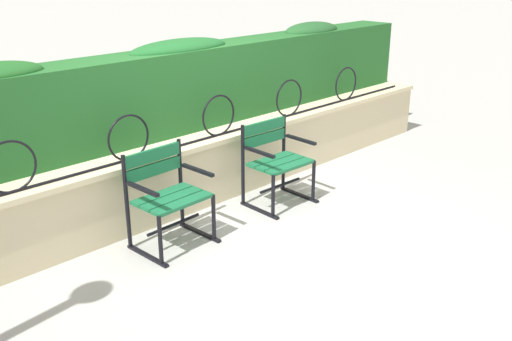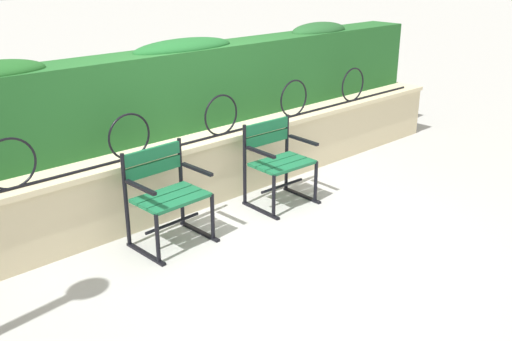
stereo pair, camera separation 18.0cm
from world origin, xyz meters
The scene contains 6 objects.
ground_plane centered at (0.00, 0.00, 0.00)m, with size 60.00×60.00×0.00m, color #ADADA8.
stone_wall centered at (0.00, 0.94, 0.34)m, with size 7.37×0.41×0.68m.
iron_arch_fence centered at (-0.27, 0.86, 0.86)m, with size 6.83×0.02×0.42m.
hedge_row centered at (0.02, 1.35, 1.12)m, with size 7.22×0.47×0.93m.
park_chair_left centered at (-0.78, 0.44, 0.46)m, with size 0.65×0.54×0.85m.
park_chair_right centered at (0.53, 0.40, 0.46)m, with size 0.63×0.54×0.84m.
Camera 1 is at (-3.45, -3.32, 2.39)m, focal length 40.45 mm.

